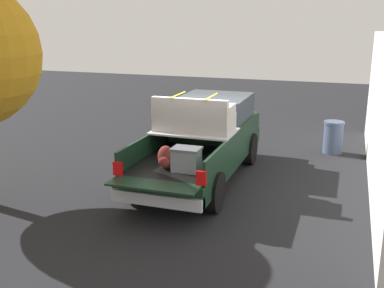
{
  "coord_description": "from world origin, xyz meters",
  "views": [
    {
      "loc": [
        -10.45,
        -3.4,
        3.95
      ],
      "look_at": [
        -0.6,
        0.0,
        1.1
      ],
      "focal_mm": 43.15,
      "sensor_mm": 36.0,
      "label": 1
    }
  ],
  "objects": [
    {
      "name": "ground_plane",
      "position": [
        0.0,
        0.0,
        0.0
      ],
      "size": [
        40.0,
        40.0,
        0.0
      ],
      "primitive_type": "plane",
      "color": "black"
    },
    {
      "name": "pickup_truck",
      "position": [
        0.4,
        -0.0,
        0.99
      ],
      "size": [
        6.05,
        2.06,
        2.23
      ],
      "color": "black",
      "rests_on": "ground_plane"
    },
    {
      "name": "building_facade",
      "position": [
        1.32,
        -4.2,
        1.76
      ],
      "size": [
        10.53,
        0.36,
        3.52
      ],
      "primitive_type": "cube",
      "color": "silver",
      "rests_on": "ground_plane"
    },
    {
      "name": "trash_can",
      "position": [
        3.61,
        -3.04,
        0.5
      ],
      "size": [
        0.6,
        0.6,
        0.98
      ],
      "color": "#3F4C66",
      "rests_on": "ground_plane"
    }
  ]
}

